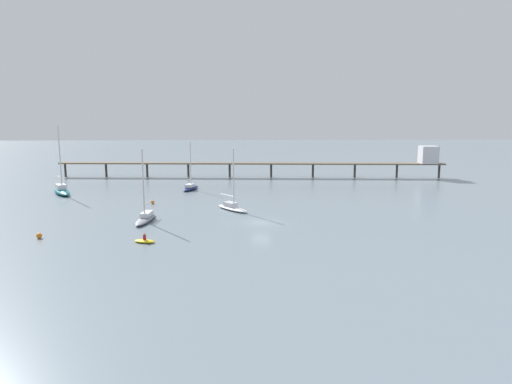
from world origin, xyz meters
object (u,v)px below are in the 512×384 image
mooring_buoy_inner (153,202)px  sailboat_white (232,206)px  pier (320,160)px  sailboat_navy (190,187)px  dinghy_yellow (145,241)px  mooring_buoy_mid (39,236)px  sailboat_gray (146,217)px  sailboat_teal (62,190)px

mooring_buoy_inner → sailboat_white: bearing=-23.1°
sailboat_white → pier: bearing=60.9°
sailboat_navy → dinghy_yellow: bearing=-92.5°
mooring_buoy_mid → pier: bearing=50.3°
sailboat_gray → dinghy_yellow: 10.94m
dinghy_yellow → mooring_buoy_mid: size_ratio=4.09×
sailboat_gray → mooring_buoy_inner: sailboat_gray is taller
sailboat_navy → sailboat_teal: (-22.92, -3.86, 0.21)m
mooring_buoy_inner → mooring_buoy_mid: mooring_buoy_mid is taller
pier → sailboat_navy: 32.67m
mooring_buoy_mid → sailboat_gray: bearing=37.9°
pier → mooring_buoy_inner: bearing=-137.4°
sailboat_white → sailboat_navy: size_ratio=1.02×
sailboat_white → mooring_buoy_mid: bearing=-145.8°
pier → sailboat_gray: size_ratio=8.98×
sailboat_gray → sailboat_teal: size_ratio=0.79×
sailboat_navy → sailboat_teal: size_ratio=0.73×
sailboat_white → sailboat_navy: sailboat_white is taller
sailboat_gray → dinghy_yellow: bearing=-79.9°
pier → sailboat_white: size_ratio=9.46×
mooring_buoy_inner → mooring_buoy_mid: size_ratio=0.86×
pier → mooring_buoy_mid: bearing=-129.7°
sailboat_navy → dinghy_yellow: sailboat_navy is taller
mooring_buoy_mid → sailboat_navy: bearing=67.6°
sailboat_white → mooring_buoy_inner: sailboat_white is taller
sailboat_navy → dinghy_yellow: 37.12m
sailboat_teal → mooring_buoy_inner: 20.77m
sailboat_navy → pier: bearing=30.2°
sailboat_white → mooring_buoy_inner: size_ratio=16.42×
dinghy_yellow → sailboat_teal: bearing=122.7°
sailboat_teal → pier: bearing=21.6°
dinghy_yellow → mooring_buoy_inner: dinghy_yellow is taller
pier → sailboat_gray: (-31.63, -42.65, -3.30)m
dinghy_yellow → mooring_buoy_mid: (-12.70, 2.37, 0.11)m
dinghy_yellow → mooring_buoy_mid: dinghy_yellow is taller
mooring_buoy_mid → sailboat_white: bearing=34.2°
pier → sailboat_navy: size_ratio=9.66×
sailboat_gray → sailboat_teal: 29.67m
sailboat_teal → mooring_buoy_mid: 32.03m
sailboat_navy → sailboat_teal: 23.25m
sailboat_teal → sailboat_gray: bearing=-49.2°
sailboat_gray → mooring_buoy_mid: size_ratio=14.94×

